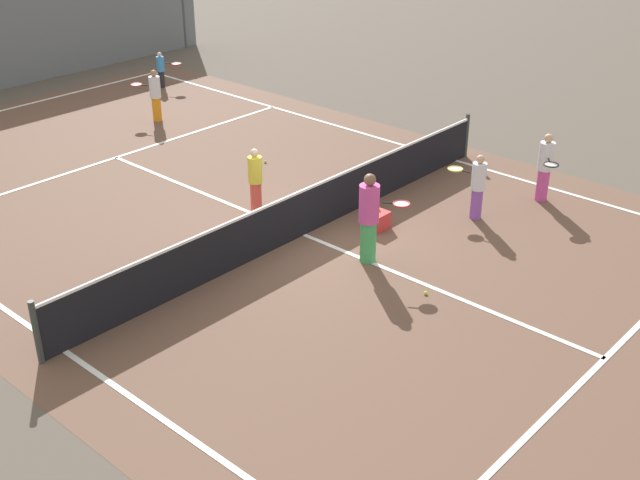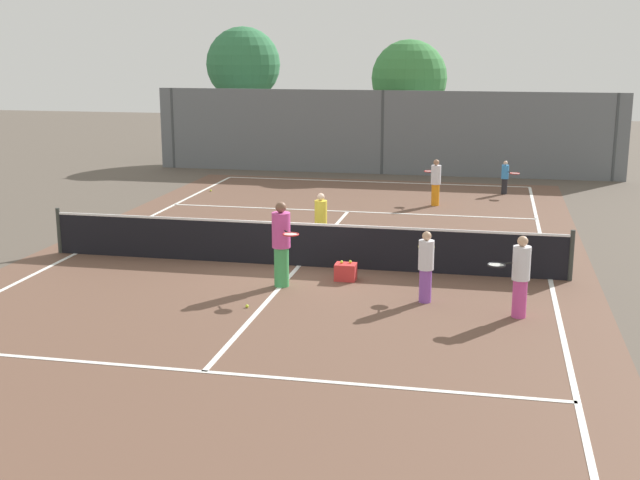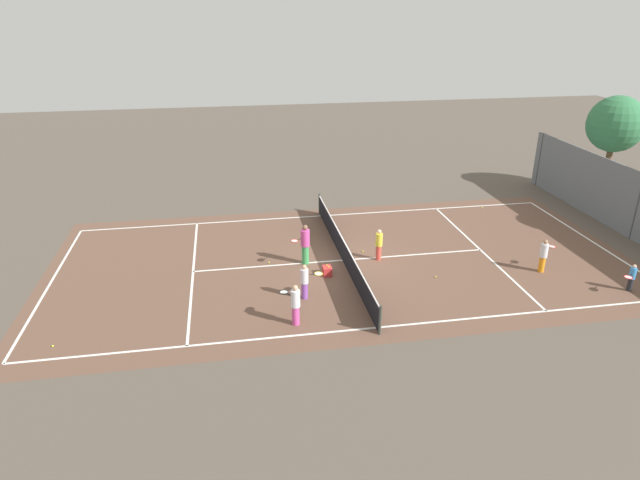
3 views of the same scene
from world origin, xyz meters
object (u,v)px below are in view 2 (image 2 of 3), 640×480
Objects in this scene: tennis_ball_2 at (211,191)px; tennis_ball_3 at (247,306)px; player_2 at (426,265)px; tennis_ball_1 at (413,236)px; player_1 at (435,182)px; tennis_ball_0 at (281,252)px; tennis_ball_5 at (284,261)px; player_3 at (506,177)px; player_5 at (281,243)px; player_4 at (520,276)px; player_0 at (321,221)px; ball_crate at (346,272)px.

tennis_ball_2 and tennis_ball_3 have the same top height.
tennis_ball_1 is (-0.76, 5.51, -0.70)m from player_2.
player_1 is at bearing 76.13° from tennis_ball_3.
tennis_ball_3 is at bearing -161.69° from player_2.
tennis_ball_2 is at bearing 119.74° from tennis_ball_0.
tennis_ball_2 and tennis_ball_5 have the same top height.
player_3 is 9.94m from tennis_ball_2.
player_5 reaches higher than tennis_ball_1.
player_3 is 17.00× the size of tennis_ball_3.
tennis_ball_2 is at bearing 126.64° from player_2.
player_4 reaches higher than tennis_ball_0.
player_1 is at bearing -131.19° from player_3.
player_0 is at bearing -116.70° from player_3.
player_2 is 12.62m from player_3.
player_0 is at bearing 127.75° from player_2.
player_1 is 0.94× the size of player_4.
player_1 is 10.07m from player_2.
player_0 is 21.33× the size of tennis_ball_3.
player_4 is 6.65m from tennis_ball_1.
player_5 reaches higher than player_4.
tennis_ball_3 is at bearing -67.92° from tennis_ball_2.
tennis_ball_5 is (-0.43, 1.91, -0.88)m from player_5.
tennis_ball_2 is (-4.47, 7.83, 0.00)m from tennis_ball_0.
player_5 is (-0.16, -3.21, 0.20)m from player_0.
tennis_ball_5 is at bearing 92.38° from tennis_ball_3.
ball_crate is (1.21, 0.73, -0.74)m from player_5.
ball_crate is 2.80m from tennis_ball_0.
player_2 reaches higher than tennis_ball_5.
player_1 is at bearing 65.06° from tennis_ball_0.
player_2 is 21.34× the size of tennis_ball_5.
player_1 is 21.83× the size of tennis_ball_2.
tennis_ball_2 is at bearing 118.86° from tennis_ball_5.
player_4 reaches higher than tennis_ball_2.
tennis_ball_3 is 1.00× the size of tennis_ball_5.
tennis_ball_1 is (-0.23, -4.55, -0.71)m from player_1.
player_1 reaches higher than player_3.
tennis_ball_2 is 1.00× the size of tennis_ball_3.
player_3 is at bearing 69.08° from player_5.
tennis_ball_0 is at bearing -119.81° from player_3.
tennis_ball_1 is (2.08, 1.85, -0.69)m from player_0.
player_2 is at bearing 161.03° from player_4.
player_4 reaches higher than tennis_ball_3.
player_4 is 6.71m from tennis_ball_0.
player_4 is 0.86× the size of player_5.
tennis_ball_2 is (-5.36, 7.36, -0.69)m from player_0.
player_1 is 7.60m from tennis_ball_0.
player_3 is 17.00× the size of tennis_ball_1.
player_0 is 6.26m from player_4.
player_1 reaches higher than ball_crate.
tennis_ball_0 is at bearing 145.28° from player_4.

